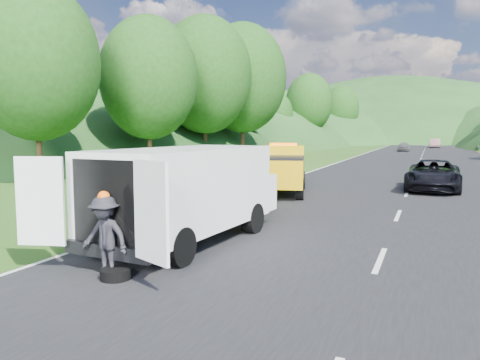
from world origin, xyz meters
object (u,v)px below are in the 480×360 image
at_px(spare_tire, 116,280).
at_px(woman, 197,218).
at_px(worker, 106,278).
at_px(child, 226,224).
at_px(white_van, 189,190).
at_px(passing_suv, 433,191).
at_px(suitcase, 155,213).
at_px(tow_truck, 282,169).

bearing_deg(spare_tire, woman, 103.59).
bearing_deg(worker, child, 92.80).
relative_size(white_van, worker, 4.37).
bearing_deg(passing_suv, spare_tire, -107.31).
xyz_separation_m(suitcase, spare_tire, (2.44, -5.21, -0.30)).
relative_size(worker, suitcase, 2.70).
distance_m(woman, worker, 6.49).
bearing_deg(white_van, tow_truck, 97.91).
xyz_separation_m(tow_truck, white_van, (0.61, -10.01, 0.25)).
relative_size(white_van, spare_tire, 11.76).
xyz_separation_m(tow_truck, child, (0.46, -7.36, -1.14)).
bearing_deg(suitcase, child, 17.44).
distance_m(woman, spare_tire, 6.57).
bearing_deg(tow_truck, suitcase, -115.61).
height_order(white_van, child, white_van).
height_order(white_van, woman, white_van).
bearing_deg(passing_suv, worker, -108.07).
bearing_deg(passing_suv, child, -116.84).
relative_size(child, suitcase, 1.63).
height_order(child, suitcase, suitcase).
bearing_deg(child, woman, 172.10).
xyz_separation_m(worker, spare_tire, (0.25, -0.02, 0.00)).
distance_m(tow_truck, suitcase, 8.27).
xyz_separation_m(suitcase, passing_suv, (8.19, 11.99, -0.30)).
xyz_separation_m(tow_truck, suitcase, (-1.72, -8.04, -0.84)).
distance_m(tow_truck, worker, 13.29).
bearing_deg(tow_truck, white_van, -100.09).
bearing_deg(worker, spare_tire, -1.75).
height_order(woman, child, woman).
distance_m(white_van, suitcase, 3.23).
xyz_separation_m(white_van, worker, (-0.13, -3.22, -1.39)).
bearing_deg(tow_truck, passing_suv, 17.80).
height_order(white_van, worker, white_van).
bearing_deg(white_van, passing_suv, 71.64).
bearing_deg(suitcase, white_van, -40.23).
height_order(woman, spare_tire, woman).
relative_size(spare_tire, passing_suv, 0.11).
bearing_deg(tow_truck, woman, -110.37).
bearing_deg(child, passing_suv, 75.23).
height_order(tow_truck, white_van, white_van).
relative_size(child, worker, 0.60).
distance_m(child, passing_suv, 12.81).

